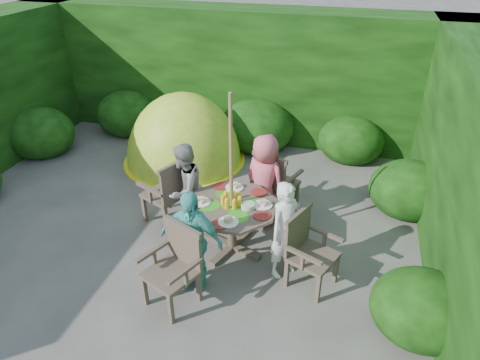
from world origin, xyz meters
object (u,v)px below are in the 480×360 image
(child_right, at_px, (286,230))
(child_left, at_px, (184,189))
(child_front, at_px, (191,240))
(dome_tent, at_px, (185,160))
(garden_chair_left, at_px, (169,191))
(patio_table, at_px, (232,212))
(parasol_pole, at_px, (231,178))
(garden_chair_front, at_px, (175,265))
(garden_chair_right, at_px, (307,249))
(child_back, at_px, (264,180))
(garden_chair_back, at_px, (274,181))

(child_right, bearing_deg, child_left, 107.63)
(child_front, relative_size, dome_tent, 0.51)
(garden_chair_left, relative_size, child_front, 0.76)
(child_right, height_order, child_front, child_front)
(patio_table, distance_m, parasol_pole, 0.50)
(garden_chair_front, relative_size, child_left, 0.71)
(parasol_pole, relative_size, garden_chair_front, 2.34)
(child_left, bearing_deg, garden_chair_right, 79.28)
(patio_table, bearing_deg, garden_chair_right, -18.74)
(child_right, bearing_deg, child_front, 152.63)
(garden_chair_left, height_order, child_left, child_left)
(patio_table, relative_size, garden_chair_front, 1.67)
(garden_chair_right, height_order, dome_tent, dome_tent)
(child_back, bearing_deg, patio_table, 96.64)
(patio_table, height_order, child_right, child_right)
(parasol_pole, xyz_separation_m, garden_chair_right, (1.04, -0.35, -0.61))
(garden_chair_right, xyz_separation_m, garden_chair_back, (-0.69, 1.39, 0.03))
(garden_chair_left, relative_size, child_left, 0.75)
(garden_chair_left, relative_size, garden_chair_back, 1.02)
(garden_chair_left, distance_m, child_back, 1.37)
(parasol_pole, height_order, garden_chair_front, parasol_pole)
(garden_chair_right, bearing_deg, child_left, 94.13)
(garden_chair_right, distance_m, garden_chair_back, 1.55)
(child_right, distance_m, dome_tent, 3.46)
(patio_table, xyz_separation_m, child_right, (0.75, -0.26, 0.04))
(dome_tent, bearing_deg, parasol_pole, -64.47)
(child_back, relative_size, dome_tent, 0.53)
(garden_chair_back, xyz_separation_m, child_left, (-1.11, -0.77, 0.14))
(child_right, relative_size, child_front, 0.98)
(garden_chair_back, relative_size, dome_tent, 0.38)
(garden_chair_front, distance_m, child_front, 0.34)
(garden_chair_front, height_order, dome_tent, dome_tent)
(garden_chair_back, bearing_deg, garden_chair_front, 91.91)
(parasol_pole, distance_m, child_back, 0.90)
(garden_chair_front, xyz_separation_m, child_front, (0.09, 0.28, 0.16))
(garden_chair_back, xyz_separation_m, child_right, (0.40, -1.30, 0.12))
(child_back, height_order, child_front, child_back)
(child_right, bearing_deg, parasol_pole, 107.63)
(child_right, bearing_deg, patio_table, 107.57)
(garden_chair_back, bearing_deg, garden_chair_right, 137.01)
(garden_chair_back, relative_size, child_right, 0.76)
(child_back, bearing_deg, garden_chair_back, -83.17)
(patio_table, distance_m, child_back, 0.80)
(garden_chair_back, xyz_separation_m, dome_tent, (-1.94, 1.17, -0.52))
(child_left, bearing_deg, dome_tent, -148.79)
(patio_table, height_order, garden_chair_right, garden_chair_right)
(parasol_pole, relative_size, dome_tent, 0.85)
(parasol_pole, distance_m, child_right, 0.92)
(garden_chair_left, distance_m, child_front, 1.36)
(garden_chair_right, distance_m, child_front, 1.37)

